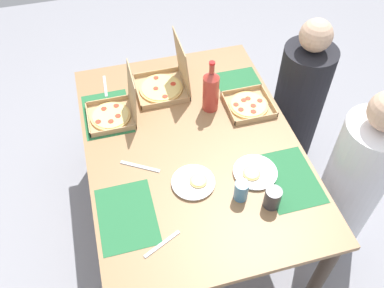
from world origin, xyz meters
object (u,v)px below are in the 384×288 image
(pizza_box_corner_left, at_px, (249,105))
(pizza_box_center, at_px, (115,111))
(plate_far_left, at_px, (194,182))
(pizza_box_edge_far, at_px, (166,83))
(soda_bottle, at_px, (211,90))
(cup_spare, at_px, (273,198))
(diner_right_seat, at_px, (352,184))
(diner_left_seat, at_px, (298,104))
(cup_red, at_px, (241,191))
(plate_far_right, at_px, (255,172))

(pizza_box_corner_left, height_order, pizza_box_center, pizza_box_center)
(plate_far_left, bearing_deg, pizza_box_edge_far, 178.20)
(soda_bottle, relative_size, cup_spare, 2.97)
(plate_far_left, distance_m, soda_bottle, 0.55)
(pizza_box_center, xyz_separation_m, diner_right_seat, (0.65, 1.17, -0.24))
(pizza_box_center, relative_size, diner_left_seat, 0.26)
(cup_red, relative_size, diner_right_seat, 0.09)
(soda_bottle, relative_size, cup_red, 3.00)
(diner_right_seat, bearing_deg, cup_red, -86.74)
(pizza_box_corner_left, bearing_deg, diner_left_seat, 109.91)
(diner_left_seat, bearing_deg, pizza_box_edge_far, -97.84)
(pizza_box_center, bearing_deg, diner_left_seat, 91.84)
(plate_far_left, relative_size, diner_left_seat, 0.19)
(plate_far_left, bearing_deg, diner_left_seat, 124.15)
(pizza_box_center, distance_m, plate_far_left, 0.63)
(pizza_box_edge_far, bearing_deg, pizza_box_center, -64.27)
(pizza_box_corner_left, distance_m, diner_left_seat, 0.51)
(cup_red, xyz_separation_m, diner_right_seat, (-0.04, 0.68, -0.25))
(pizza_box_center, xyz_separation_m, plate_far_right, (0.57, 0.60, -0.04))
(pizza_box_corner_left, height_order, cup_spare, cup_spare)
(pizza_box_corner_left, distance_m, plate_far_right, 0.48)
(cup_red, distance_m, diner_left_seat, 1.03)
(cup_spare, relative_size, diner_right_seat, 0.09)
(pizza_box_edge_far, height_order, plate_far_right, pizza_box_edge_far)
(plate_far_left, xyz_separation_m, diner_left_seat, (-0.59, 0.87, -0.23))
(pizza_box_center, xyz_separation_m, soda_bottle, (0.07, 0.53, 0.09))
(plate_far_right, xyz_separation_m, diner_left_seat, (-0.61, 0.56, -0.23))
(pizza_box_edge_far, relative_size, diner_left_seat, 0.29)
(plate_far_right, bearing_deg, cup_spare, 2.85)
(pizza_box_center, relative_size, plate_far_left, 1.35)
(soda_bottle, height_order, diner_right_seat, diner_right_seat)
(pizza_box_corner_left, bearing_deg, pizza_box_edge_far, -122.80)
(cup_spare, bearing_deg, plate_far_right, -177.15)
(plate_far_right, bearing_deg, diner_right_seat, 82.54)
(plate_far_right, relative_size, soda_bottle, 0.68)
(soda_bottle, bearing_deg, plate_far_right, 8.63)
(pizza_box_corner_left, relative_size, cup_red, 2.36)
(diner_left_seat, bearing_deg, cup_spare, -34.68)
(pizza_box_edge_far, distance_m, diner_right_seat, 1.19)
(plate_far_right, xyz_separation_m, cup_red, (0.11, -0.12, 0.04))
(pizza_box_corner_left, relative_size, soda_bottle, 0.79)
(pizza_box_center, relative_size, cup_spare, 2.65)
(pizza_box_edge_far, distance_m, cup_spare, 0.96)
(plate_far_left, distance_m, diner_right_seat, 0.90)
(pizza_box_edge_far, xyz_separation_m, plate_far_right, (0.73, 0.28, -0.04))
(cup_spare, bearing_deg, diner_left_seat, 145.32)
(diner_left_seat, bearing_deg, plate_far_left, -55.85)
(pizza_box_edge_far, bearing_deg, diner_left_seat, 82.16)
(diner_right_seat, bearing_deg, soda_bottle, -132.25)
(diner_right_seat, bearing_deg, pizza_box_center, -119.02)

